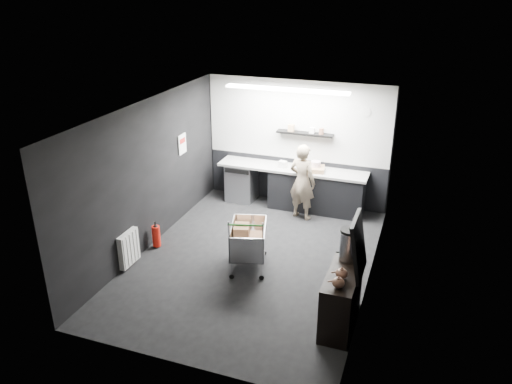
% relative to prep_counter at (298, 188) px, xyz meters
% --- Properties ---
extents(floor, '(5.50, 5.50, 0.00)m').
position_rel_prep_counter_xyz_m(floor, '(-0.14, -2.42, -0.46)').
color(floor, black).
rests_on(floor, ground).
extents(ceiling, '(5.50, 5.50, 0.00)m').
position_rel_prep_counter_xyz_m(ceiling, '(-0.14, -2.42, 2.24)').
color(ceiling, silver).
rests_on(ceiling, wall_back).
extents(wall_back, '(5.50, 0.00, 5.50)m').
position_rel_prep_counter_xyz_m(wall_back, '(-0.14, 0.33, 0.89)').
color(wall_back, black).
rests_on(wall_back, floor).
extents(wall_front, '(5.50, 0.00, 5.50)m').
position_rel_prep_counter_xyz_m(wall_front, '(-0.14, -5.17, 0.89)').
color(wall_front, black).
rests_on(wall_front, floor).
extents(wall_left, '(0.00, 5.50, 5.50)m').
position_rel_prep_counter_xyz_m(wall_left, '(-2.14, -2.42, 0.89)').
color(wall_left, black).
rests_on(wall_left, floor).
extents(wall_right, '(0.00, 5.50, 5.50)m').
position_rel_prep_counter_xyz_m(wall_right, '(1.86, -2.42, 0.89)').
color(wall_right, black).
rests_on(wall_right, floor).
extents(kitchen_wall_panel, '(3.95, 0.02, 1.70)m').
position_rel_prep_counter_xyz_m(kitchen_wall_panel, '(-0.14, 0.31, 1.39)').
color(kitchen_wall_panel, silver).
rests_on(kitchen_wall_panel, wall_back).
extents(dado_panel, '(3.95, 0.02, 1.00)m').
position_rel_prep_counter_xyz_m(dado_panel, '(-0.14, 0.31, 0.04)').
color(dado_panel, black).
rests_on(dado_panel, wall_back).
extents(floating_shelf, '(1.20, 0.22, 0.04)m').
position_rel_prep_counter_xyz_m(floating_shelf, '(0.06, 0.20, 1.16)').
color(floating_shelf, black).
rests_on(floating_shelf, wall_back).
extents(wall_clock, '(0.20, 0.03, 0.20)m').
position_rel_prep_counter_xyz_m(wall_clock, '(1.26, 0.30, 1.69)').
color(wall_clock, silver).
rests_on(wall_clock, wall_back).
extents(poster, '(0.02, 0.30, 0.40)m').
position_rel_prep_counter_xyz_m(poster, '(-2.12, -1.12, 1.09)').
color(poster, white).
rests_on(poster, wall_left).
extents(poster_red_band, '(0.02, 0.22, 0.10)m').
position_rel_prep_counter_xyz_m(poster_red_band, '(-2.11, -1.12, 1.16)').
color(poster_red_band, red).
rests_on(poster_red_band, poster).
extents(radiator, '(0.10, 0.50, 0.60)m').
position_rel_prep_counter_xyz_m(radiator, '(-2.08, -3.32, -0.11)').
color(radiator, silver).
rests_on(radiator, wall_left).
extents(ceiling_strip, '(2.40, 0.20, 0.04)m').
position_rel_prep_counter_xyz_m(ceiling_strip, '(-0.14, -0.57, 2.21)').
color(ceiling_strip, white).
rests_on(ceiling_strip, ceiling).
extents(prep_counter, '(3.20, 0.61, 0.90)m').
position_rel_prep_counter_xyz_m(prep_counter, '(0.00, 0.00, 0.00)').
color(prep_counter, black).
rests_on(prep_counter, floor).
extents(person, '(0.66, 0.52, 1.59)m').
position_rel_prep_counter_xyz_m(person, '(0.21, -0.45, 0.34)').
color(person, beige).
rests_on(person, floor).
extents(shopping_cart, '(0.82, 1.11, 1.06)m').
position_rel_prep_counter_xyz_m(shopping_cart, '(-0.15, -2.64, 0.05)').
color(shopping_cart, silver).
rests_on(shopping_cart, floor).
extents(sideboard, '(0.48, 1.13, 1.69)m').
position_rel_prep_counter_xyz_m(sideboard, '(1.64, -3.62, 0.08)').
color(sideboard, black).
rests_on(sideboard, floor).
extents(fire_extinguisher, '(0.15, 0.15, 0.49)m').
position_rel_prep_counter_xyz_m(fire_extinguisher, '(-1.99, -2.57, -0.22)').
color(fire_extinguisher, red).
rests_on(fire_extinguisher, floor).
extents(cardboard_box, '(0.53, 0.44, 0.09)m').
position_rel_prep_counter_xyz_m(cardboard_box, '(0.33, -0.05, 0.49)').
color(cardboard_box, tan).
rests_on(cardboard_box, prep_counter).
extents(pink_tub, '(0.21, 0.21, 0.21)m').
position_rel_prep_counter_xyz_m(pink_tub, '(0.37, 0.00, 0.55)').
color(pink_tub, beige).
rests_on(pink_tub, prep_counter).
extents(white_container, '(0.18, 0.15, 0.14)m').
position_rel_prep_counter_xyz_m(white_container, '(-0.33, -0.05, 0.51)').
color(white_container, silver).
rests_on(white_container, prep_counter).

